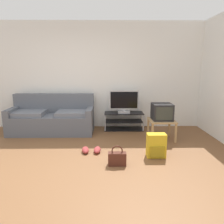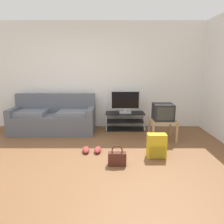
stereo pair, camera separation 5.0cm
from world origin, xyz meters
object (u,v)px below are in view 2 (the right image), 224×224
at_px(side_table, 162,123).
at_px(tv_stand, 124,121).
at_px(backpack, 156,146).
at_px(sneakers_pair, 91,150).
at_px(flat_tv, 125,102).
at_px(couch, 53,118).
at_px(handbag, 116,158).
at_px(crt_tv, 162,112).

bearing_deg(side_table, tv_stand, 135.11).
relative_size(backpack, sneakers_pair, 1.13).
relative_size(tv_stand, flat_tv, 1.33).
relative_size(couch, handbag, 5.88).
bearing_deg(flat_tv, crt_tv, -43.42).
bearing_deg(sneakers_pair, flat_tv, 64.63).
xyz_separation_m(tv_stand, sneakers_pair, (-0.71, -1.52, -0.17)).
bearing_deg(sneakers_pair, handbag, -50.04).
xyz_separation_m(backpack, sneakers_pair, (-1.17, 0.23, -0.16)).
bearing_deg(tv_stand, sneakers_pair, -115.04).
bearing_deg(tv_stand, handbag, -96.83).
xyz_separation_m(flat_tv, backpack, (0.45, -1.73, -0.51)).
xyz_separation_m(flat_tv, handbag, (-0.25, -2.05, -0.60)).
bearing_deg(crt_tv, flat_tv, 136.58).
bearing_deg(backpack, couch, 155.07).
xyz_separation_m(couch, handbag, (1.51, -1.87, -0.22)).
height_order(flat_tv, side_table, flat_tv).
distance_m(flat_tv, backpack, 1.86).
height_order(crt_tv, backpack, crt_tv).
xyz_separation_m(flat_tv, sneakers_pair, (-0.71, -1.50, -0.67)).
xyz_separation_m(side_table, handbag, (-1.03, -1.30, -0.26)).
bearing_deg(tv_stand, flat_tv, -90.00).
height_order(flat_tv, handbag, flat_tv).
height_order(tv_stand, side_table, side_table).
distance_m(couch, handbag, 2.41).
xyz_separation_m(couch, sneakers_pair, (1.05, -1.32, -0.29)).
height_order(tv_stand, flat_tv, flat_tv).
xyz_separation_m(backpack, handbag, (-0.70, -0.33, -0.09)).
height_order(couch, backpack, couch).
bearing_deg(crt_tv, backpack, -108.11).
distance_m(crt_tv, backpack, 1.12).
distance_m(tv_stand, flat_tv, 0.50).
bearing_deg(tv_stand, crt_tv, -44.28).
height_order(handbag, sneakers_pair, handbag).
xyz_separation_m(couch, flat_tv, (1.76, 0.18, 0.38)).
relative_size(flat_tv, side_table, 1.33).
height_order(side_table, handbag, side_table).
height_order(couch, side_table, couch).
distance_m(couch, side_table, 2.60).
height_order(backpack, handbag, backpack).
xyz_separation_m(tv_stand, flat_tv, (0.00, -0.02, 0.50)).
xyz_separation_m(flat_tv, side_table, (0.78, -0.75, -0.34)).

